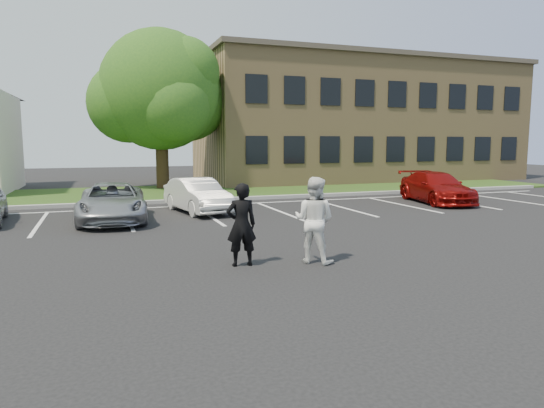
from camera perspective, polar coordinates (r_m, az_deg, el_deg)
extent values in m
plane|color=black|center=(10.38, 1.88, -7.53)|extent=(90.00, 90.00, 0.00)
cube|color=gray|center=(21.80, -9.80, 0.40)|extent=(40.00, 0.30, 0.15)
cube|color=#253D17|center=(25.73, -11.34, 1.33)|extent=(44.00, 8.00, 0.08)
cube|color=silver|center=(17.63, -25.67, -2.07)|extent=(0.12, 5.20, 0.01)
cube|color=silver|center=(17.55, -16.55, -1.68)|extent=(0.12, 5.20, 0.01)
cube|color=silver|center=(17.91, -7.58, -1.26)|extent=(0.12, 5.20, 0.01)
cube|color=silver|center=(18.69, 0.84, -0.84)|extent=(0.12, 5.20, 0.01)
cube|color=silver|center=(19.84, 8.44, -0.45)|extent=(0.12, 5.20, 0.01)
cube|color=silver|center=(21.30, 15.10, -0.09)|extent=(0.12, 5.20, 0.01)
cube|color=silver|center=(23.00, 20.84, 0.21)|extent=(0.12, 5.20, 0.01)
cube|color=silver|center=(24.91, 25.74, 0.47)|extent=(0.12, 5.20, 0.01)
cube|color=silver|center=(20.83, -5.38, -0.03)|extent=(34.00, 0.12, 0.01)
cube|color=tan|center=(36.00, 9.88, 9.34)|extent=(22.00, 10.00, 8.00)
cube|color=#484135|center=(36.40, 10.03, 15.88)|extent=(22.40, 10.40, 0.30)
cube|color=black|center=(27.64, -1.81, 6.36)|extent=(1.30, 0.06, 1.60)
cube|color=black|center=(27.79, -1.84, 13.39)|extent=(1.30, 0.06, 1.60)
cube|color=black|center=(28.43, 2.63, 6.38)|extent=(1.30, 0.06, 1.60)
cube|color=black|center=(28.58, 2.67, 13.22)|extent=(1.30, 0.06, 1.60)
cube|color=black|center=(29.38, 6.81, 6.37)|extent=(1.30, 0.06, 1.60)
cube|color=black|center=(29.52, 6.91, 12.98)|extent=(1.30, 0.06, 1.60)
cube|color=black|center=(30.48, 10.71, 6.33)|extent=(1.30, 0.06, 1.60)
cube|color=black|center=(30.61, 10.86, 12.70)|extent=(1.30, 0.06, 1.60)
cube|color=black|center=(31.70, 14.32, 6.26)|extent=(1.30, 0.06, 1.60)
cube|color=black|center=(31.83, 14.52, 12.39)|extent=(1.30, 0.06, 1.60)
cube|color=black|center=(33.04, 17.65, 6.18)|extent=(1.30, 0.06, 1.60)
cube|color=black|center=(33.17, 17.88, 12.06)|extent=(1.30, 0.06, 1.60)
cube|color=black|center=(34.48, 20.71, 6.08)|extent=(1.30, 0.06, 1.60)
cube|color=black|center=(34.60, 20.97, 11.72)|extent=(1.30, 0.06, 1.60)
cube|color=black|center=(36.01, 23.51, 5.98)|extent=(1.30, 0.06, 1.60)
cube|color=black|center=(36.13, 23.79, 11.38)|extent=(1.30, 0.06, 1.60)
cube|color=black|center=(37.62, 26.09, 5.88)|extent=(1.30, 0.06, 1.60)
cube|color=black|center=(37.73, 26.38, 11.04)|extent=(1.30, 0.06, 1.60)
cylinder|color=black|center=(27.99, -12.78, 4.97)|extent=(0.70, 0.70, 3.20)
sphere|color=#28571A|center=(28.12, -13.01, 12.93)|extent=(6.60, 6.60, 6.60)
sphere|color=#28571A|center=(29.00, -9.94, 11.84)|extent=(4.60, 4.60, 4.60)
sphere|color=#28571A|center=(28.30, -16.55, 11.36)|extent=(4.40, 4.40, 4.40)
sphere|color=#28571A|center=(26.61, -11.69, 11.35)|extent=(4.00, 4.00, 4.00)
sphere|color=#28571A|center=(29.67, -14.59, 13.16)|extent=(4.20, 4.20, 4.20)
sphere|color=#28571A|center=(27.51, -10.27, 15.02)|extent=(3.80, 3.80, 3.80)
imported|color=black|center=(10.40, -3.62, -2.44)|extent=(0.68, 0.47, 1.79)
imported|color=white|center=(10.70, 4.97, -1.89)|extent=(1.16, 1.16, 1.90)
imported|color=#9EA0A5|center=(17.11, -18.28, 0.19)|extent=(2.36, 4.74, 1.29)
imported|color=silver|center=(18.56, -8.78, 1.01)|extent=(2.10, 4.12, 1.30)
imported|color=maroon|center=(22.49, 18.75, 1.85)|extent=(2.70, 4.88, 1.34)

